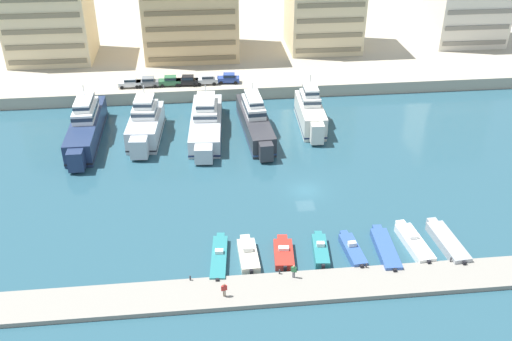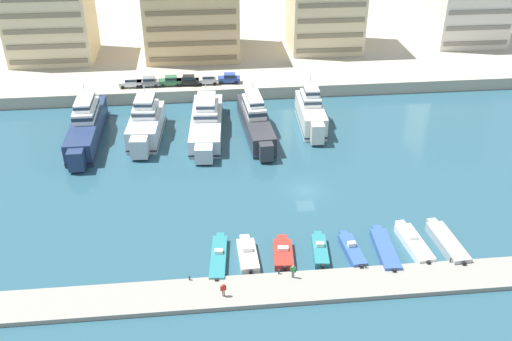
{
  "view_description": "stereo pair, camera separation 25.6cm",
  "coord_description": "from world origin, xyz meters",
  "px_view_note": "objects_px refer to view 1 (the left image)",
  "views": [
    {
      "loc": [
        -13.88,
        -65.07,
        42.75
      ],
      "look_at": [
        -6.77,
        2.03,
        2.5
      ],
      "focal_mm": 40.0,
      "sensor_mm": 36.0,
      "label": 1
    },
    {
      "loc": [
        -13.62,
        -65.1,
        42.75
      ],
      "look_at": [
        -6.77,
        2.03,
        2.5
      ],
      "focal_mm": 40.0,
      "sensor_mm": 36.0,
      "label": 2
    }
  ],
  "objects_px": {
    "car_white_far_left": "(130,82)",
    "pedestrian_near_edge": "(224,289)",
    "yacht_silver_mid_left": "(206,122)",
    "motorboat_cream_left": "(248,255)",
    "car_silver_center": "(207,79)",
    "motorboat_blue_center": "(352,250)",
    "motorboat_white_mid_right": "(414,243)",
    "yacht_navy_far_left": "(86,126)",
    "motorboat_red_mid_left": "(284,253)",
    "motorboat_teal_far_left": "(219,257)",
    "car_black_center_left": "(187,80)",
    "yacht_silver_left": "(145,124)",
    "car_blue_center_right": "(229,78)",
    "yacht_ivory_center": "(310,112)",
    "car_green_mid_left": "(170,81)",
    "motorboat_blue_center_right": "(385,249)",
    "yacht_charcoal_center_left": "(255,120)",
    "car_grey_left": "(148,82)",
    "motorboat_grey_right": "(447,242)",
    "motorboat_teal_center_left": "(320,250)",
    "pedestrian_mid_deck": "(294,270)"
  },
  "relations": [
    {
      "from": "motorboat_red_mid_left",
      "to": "motorboat_white_mid_right",
      "type": "distance_m",
      "value": 15.75
    },
    {
      "from": "yacht_charcoal_center_left",
      "to": "car_grey_left",
      "type": "xyz_separation_m",
      "value": [
        -18.12,
        16.16,
        1.05
      ]
    },
    {
      "from": "yacht_silver_left",
      "to": "car_white_far_left",
      "type": "distance_m",
      "value": 16.46
    },
    {
      "from": "car_green_mid_left",
      "to": "car_blue_center_right",
      "type": "relative_size",
      "value": 0.98
    },
    {
      "from": "motorboat_blue_center",
      "to": "motorboat_white_mid_right",
      "type": "xyz_separation_m",
      "value": [
        7.66,
        0.58,
        -0.0
      ]
    },
    {
      "from": "motorboat_teal_center_left",
      "to": "motorboat_grey_right",
      "type": "distance_m",
      "value": 15.35
    },
    {
      "from": "yacht_navy_far_left",
      "to": "motorboat_teal_far_left",
      "type": "relative_size",
      "value": 2.47
    },
    {
      "from": "motorboat_red_mid_left",
      "to": "pedestrian_mid_deck",
      "type": "bearing_deg",
      "value": -84.12
    },
    {
      "from": "yacht_navy_far_left",
      "to": "car_blue_center_right",
      "type": "xyz_separation_m",
      "value": [
        23.8,
        16.03,
        0.84
      ]
    },
    {
      "from": "yacht_silver_mid_left",
      "to": "motorboat_cream_left",
      "type": "distance_m",
      "value": 33.11
    },
    {
      "from": "yacht_silver_left",
      "to": "motorboat_grey_right",
      "type": "xyz_separation_m",
      "value": [
        37.43,
        -32.34,
        -1.8
      ]
    },
    {
      "from": "yacht_ivory_center",
      "to": "motorboat_blue_center_right",
      "type": "bearing_deg",
      "value": -85.76
    },
    {
      "from": "motorboat_red_mid_left",
      "to": "car_silver_center",
      "type": "xyz_separation_m",
      "value": [
        -7.27,
        48.28,
        2.79
      ]
    },
    {
      "from": "yacht_navy_far_left",
      "to": "yacht_silver_left",
      "type": "bearing_deg",
      "value": -1.29
    },
    {
      "from": "car_white_far_left",
      "to": "car_grey_left",
      "type": "height_order",
      "value": "same"
    },
    {
      "from": "yacht_ivory_center",
      "to": "motorboat_cream_left",
      "type": "distance_m",
      "value": 36.29
    },
    {
      "from": "motorboat_cream_left",
      "to": "car_white_far_left",
      "type": "distance_m",
      "value": 51.21
    },
    {
      "from": "motorboat_white_mid_right",
      "to": "yacht_navy_far_left",
      "type": "bearing_deg",
      "value": 143.04
    },
    {
      "from": "yacht_navy_far_left",
      "to": "yacht_silver_mid_left",
      "type": "height_order",
      "value": "yacht_navy_far_left"
    },
    {
      "from": "car_white_far_left",
      "to": "pedestrian_near_edge",
      "type": "relative_size",
      "value": 2.43
    },
    {
      "from": "motorboat_blue_center",
      "to": "car_grey_left",
      "type": "height_order",
      "value": "car_grey_left"
    },
    {
      "from": "yacht_navy_far_left",
      "to": "car_silver_center",
      "type": "relative_size",
      "value": 5.16
    },
    {
      "from": "pedestrian_near_edge",
      "to": "pedestrian_mid_deck",
      "type": "relative_size",
      "value": 1.0
    },
    {
      "from": "yacht_ivory_center",
      "to": "pedestrian_near_edge",
      "type": "relative_size",
      "value": 8.9
    },
    {
      "from": "yacht_silver_mid_left",
      "to": "yacht_charcoal_center_left",
      "type": "xyz_separation_m",
      "value": [
        7.95,
        -0.87,
        0.23
      ]
    },
    {
      "from": "motorboat_blue_center_right",
      "to": "motorboat_blue_center",
      "type": "bearing_deg",
      "value": 176.97
    },
    {
      "from": "yacht_navy_far_left",
      "to": "yacht_ivory_center",
      "type": "xyz_separation_m",
      "value": [
        36.52,
        1.24,
        0.05
      ]
    },
    {
      "from": "motorboat_white_mid_right",
      "to": "car_white_far_left",
      "type": "distance_m",
      "value": 60.75
    },
    {
      "from": "motorboat_teal_far_left",
      "to": "car_black_center_left",
      "type": "distance_m",
      "value": 48.28
    },
    {
      "from": "yacht_charcoal_center_left",
      "to": "yacht_ivory_center",
      "type": "relative_size",
      "value": 1.36
    },
    {
      "from": "yacht_ivory_center",
      "to": "motorboat_teal_center_left",
      "type": "xyz_separation_m",
      "value": [
        -5.11,
        -33.67,
        -1.94
      ]
    },
    {
      "from": "yacht_ivory_center",
      "to": "motorboat_teal_far_left",
      "type": "relative_size",
      "value": 1.74
    },
    {
      "from": "yacht_silver_mid_left",
      "to": "motorboat_grey_right",
      "type": "xyz_separation_m",
      "value": [
        27.67,
        -33.08,
        -1.42
      ]
    },
    {
      "from": "car_black_center_left",
      "to": "car_blue_center_right",
      "type": "distance_m",
      "value": 7.64
    },
    {
      "from": "car_white_far_left",
      "to": "motorboat_blue_center_right",
      "type": "bearing_deg",
      "value": -55.62
    },
    {
      "from": "motorboat_red_mid_left",
      "to": "motorboat_teal_far_left",
      "type": "bearing_deg",
      "value": 179.52
    },
    {
      "from": "yacht_ivory_center",
      "to": "motorboat_teal_far_left",
      "type": "bearing_deg",
      "value": -116.82
    },
    {
      "from": "motorboat_white_mid_right",
      "to": "car_green_mid_left",
      "type": "height_order",
      "value": "car_green_mid_left"
    },
    {
      "from": "motorboat_cream_left",
      "to": "car_silver_center",
      "type": "bearing_deg",
      "value": 93.71
    },
    {
      "from": "yacht_silver_left",
      "to": "car_silver_center",
      "type": "bearing_deg",
      "value": 56.97
    },
    {
      "from": "motorboat_grey_right",
      "to": "motorboat_red_mid_left",
      "type": "bearing_deg",
      "value": 179.64
    },
    {
      "from": "yacht_ivory_center",
      "to": "motorboat_cream_left",
      "type": "bearing_deg",
      "value": -112.08
    },
    {
      "from": "yacht_silver_mid_left",
      "to": "pedestrian_near_edge",
      "type": "xyz_separation_m",
      "value": [
        0.67,
        -39.47,
        -0.39
      ]
    },
    {
      "from": "pedestrian_near_edge",
      "to": "car_green_mid_left",
      "type": "bearing_deg",
      "value": 97.08
    },
    {
      "from": "yacht_navy_far_left",
      "to": "pedestrian_near_edge",
      "type": "distance_m",
      "value": 43.68
    },
    {
      "from": "motorboat_grey_right",
      "to": "car_blue_center_right",
      "type": "xyz_separation_m",
      "value": [
        -22.96,
        48.59,
        2.7
      ]
    },
    {
      "from": "motorboat_blue_center",
      "to": "yacht_ivory_center",
      "type": "bearing_deg",
      "value": 87.67
    },
    {
      "from": "yacht_navy_far_left",
      "to": "motorboat_red_mid_left",
      "type": "height_order",
      "value": "yacht_navy_far_left"
    },
    {
      "from": "pedestrian_mid_deck",
      "to": "motorboat_teal_center_left",
      "type": "bearing_deg",
      "value": 48.39
    },
    {
      "from": "car_grey_left",
      "to": "pedestrian_mid_deck",
      "type": "relative_size",
      "value": 2.43
    }
  ]
}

